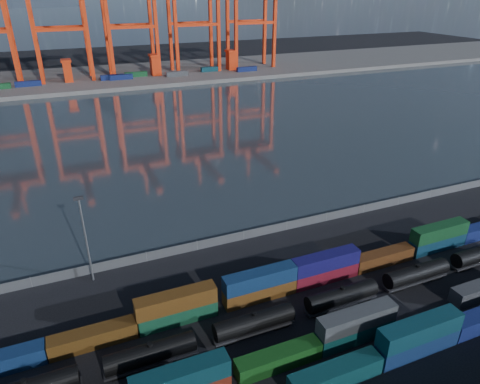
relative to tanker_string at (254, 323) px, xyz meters
name	(u,v)px	position (x,y,z in m)	size (l,w,h in m)	color
ground	(316,331)	(8.90, -3.22, -1.99)	(700.00, 700.00, 0.00)	black
harbor_water	(159,132)	(8.90, 101.78, -1.98)	(700.00, 700.00, 0.00)	#273239
far_quay	(116,76)	(8.90, 206.78, -0.99)	(700.00, 70.00, 2.00)	#514F4C
container_row_mid	(361,327)	(14.09, -6.94, 0.09)	(141.01, 2.53, 5.39)	#3E4043
container_row_north	(320,272)	(15.81, 6.90, 0.10)	(141.17, 2.55, 5.44)	#0F194E
tanker_string	(254,323)	(0.00, 0.00, 0.00)	(105.90, 2.77, 3.97)	black
waterfront_fence	(244,235)	(8.90, 24.78, -0.99)	(160.12, 0.12, 2.20)	#595B5E
yard_light_mast	(85,235)	(-21.10, 22.78, 7.31)	(1.60, 0.40, 16.60)	slate
quay_containers	(98,79)	(-2.10, 192.24, 1.31)	(172.58, 10.99, 2.60)	navy
straddle_carriers	(112,67)	(6.40, 196.78, 5.83)	(140.00, 7.00, 11.10)	red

